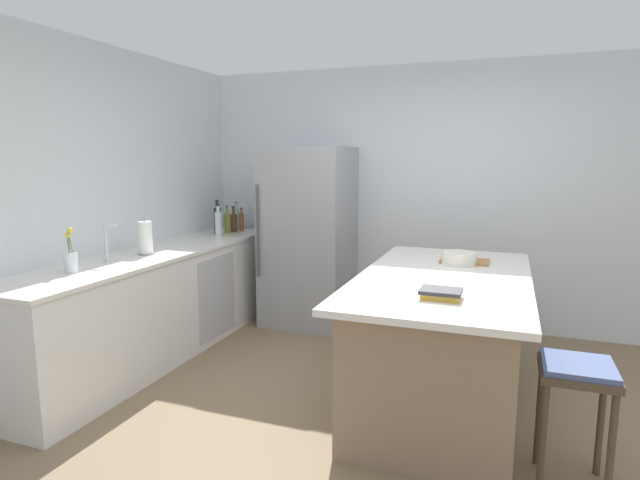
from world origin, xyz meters
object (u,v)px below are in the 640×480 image
object	(u,v)px
flower_vase	(71,259)
bar_stool	(576,386)
cookbook_stack	(441,294)
gin_bottle	(237,219)
refrigerator	(309,236)
vinegar_bottle	(242,221)
soda_bottle	(218,223)
paper_towel_roll	(145,238)
cutting_board	(465,261)
sink_faucet	(107,242)
mixing_bowl	(459,258)
olive_oil_bottle	(227,222)
kitchen_island	(442,338)
syrup_bottle	(234,222)
wine_bottle	(217,220)

from	to	relation	value
flower_vase	bar_stool	bearing A→B (deg)	1.69
cookbook_stack	gin_bottle	bearing A→B (deg)	139.70
refrigerator	gin_bottle	size ratio (longest dim) A/B	5.86
vinegar_bottle	soda_bottle	xyz separation A→B (m)	(-0.05, -0.39, 0.03)
flower_vase	paper_towel_roll	world-z (taller)	flower_vase
soda_bottle	cutting_board	distance (m)	2.53
sink_faucet	mixing_bowl	size ratio (longest dim) A/B	1.19
flower_vase	sink_faucet	bearing A→B (deg)	93.64
sink_faucet	soda_bottle	size ratio (longest dim) A/B	0.95
soda_bottle	cutting_board	bearing A→B (deg)	-12.08
olive_oil_bottle	cookbook_stack	bearing A→B (deg)	-36.76
mixing_bowl	cutting_board	bearing A→B (deg)	69.29
gin_bottle	soda_bottle	xyz separation A→B (m)	(0.06, -0.48, 0.01)
kitchen_island	syrup_bottle	bearing A→B (deg)	150.78
vinegar_bottle	syrup_bottle	bearing A→B (deg)	-110.73
bar_stool	syrup_bottle	xyz separation A→B (m)	(-3.12, 2.04, 0.46)
kitchen_island	refrigerator	world-z (taller)	refrigerator
sink_faucet	olive_oil_bottle	world-z (taller)	sink_faucet
paper_towel_roll	cutting_board	size ratio (longest dim) A/B	0.87
gin_bottle	cutting_board	world-z (taller)	gin_bottle
gin_bottle	flower_vase	bearing A→B (deg)	-89.57
flower_vase	vinegar_bottle	size ratio (longest dim) A/B	1.25
vinegar_bottle	syrup_bottle	xyz separation A→B (m)	(-0.04, -0.10, 0.00)
kitchen_island	flower_vase	size ratio (longest dim) A/B	6.68
refrigerator	cookbook_stack	distance (m)	2.49
mixing_bowl	olive_oil_bottle	bearing A→B (deg)	161.59
soda_bottle	mixing_bowl	xyz separation A→B (m)	(2.44, -0.62, -0.09)
bar_stool	sink_faucet	world-z (taller)	sink_faucet
sink_faucet	soda_bottle	bearing A→B (deg)	87.36
gin_bottle	kitchen_island	bearing A→B (deg)	-31.84
wine_bottle	mixing_bowl	bearing A→B (deg)	-16.22
syrup_bottle	paper_towel_roll	bearing A→B (deg)	-90.96
kitchen_island	sink_faucet	bearing A→B (deg)	-169.94
sink_faucet	paper_towel_roll	distance (m)	0.37
cookbook_stack	kitchen_island	bearing A→B (deg)	94.88
refrigerator	paper_towel_roll	xyz separation A→B (m)	(-0.88, -1.41, 0.14)
kitchen_island	vinegar_bottle	xyz separation A→B (m)	(-2.33, 1.43, 0.55)
vinegar_bottle	cutting_board	size ratio (longest dim) A/B	0.70
syrup_bottle	refrigerator	bearing A→B (deg)	0.86
refrigerator	mixing_bowl	distance (m)	1.83
refrigerator	sink_faucet	size ratio (longest dim) A/B	5.99
paper_towel_roll	soda_bottle	size ratio (longest dim) A/B	0.99
bar_stool	refrigerator	bearing A→B (deg)	137.77
mixing_bowl	cutting_board	xyz separation A→B (m)	(0.04, 0.09, -0.04)
paper_towel_roll	cutting_board	xyz separation A→B (m)	(2.49, 0.58, -0.13)
bar_stool	gin_bottle	distance (m)	3.93
paper_towel_roll	cookbook_stack	bearing A→B (deg)	-12.17
vinegar_bottle	sink_faucet	bearing A→B (deg)	-93.59
sink_faucet	wine_bottle	xyz separation A→B (m)	(-0.01, 1.58, -0.01)
flower_vase	vinegar_bottle	world-z (taller)	flower_vase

